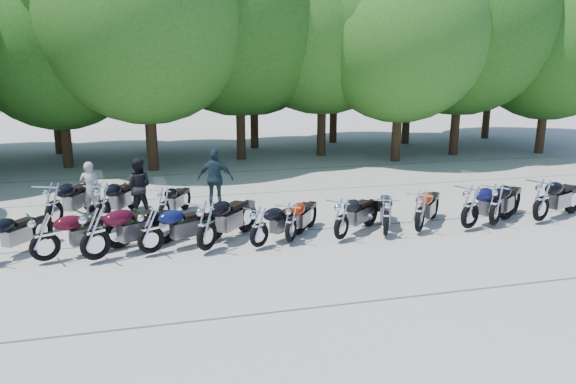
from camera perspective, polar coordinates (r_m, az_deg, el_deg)
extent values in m
plane|color=gray|center=(12.48, 1.66, -6.49)|extent=(90.00, 90.00, 0.00)
cylinder|color=#3A2614|center=(24.62, -23.52, 6.33)|extent=(0.44, 0.44, 3.31)
sphere|color=#286319|center=(24.50, -24.35, 14.85)|extent=(7.31, 7.31, 7.31)
cylinder|color=#3A2614|center=(22.65, -14.97, 7.26)|extent=(0.44, 0.44, 3.93)
sphere|color=#357721|center=(22.63, -15.68, 18.29)|extent=(8.70, 8.70, 8.70)
cylinder|color=#3A2614|center=(24.76, -5.30, 8.39)|extent=(0.44, 0.44, 4.13)
sphere|color=#286319|center=(24.77, -5.54, 18.99)|extent=(9.13, 9.13, 9.13)
cylinder|color=#3A2614|center=(25.79, 3.75, 8.58)|extent=(0.44, 0.44, 4.09)
sphere|color=#357721|center=(25.80, 3.92, 18.66)|extent=(9.04, 9.04, 9.04)
cylinder|color=#3A2614|center=(24.69, 12.02, 7.54)|extent=(0.44, 0.44, 3.62)
sphere|color=#357721|center=(24.61, 12.50, 16.85)|extent=(8.00, 8.00, 8.00)
cylinder|color=#3A2614|center=(27.27, 18.15, 8.09)|extent=(0.44, 0.44, 3.98)
sphere|color=#286319|center=(27.26, 18.86, 17.34)|extent=(8.79, 8.79, 8.79)
cylinder|color=#3A2614|center=(29.55, 26.41, 7.18)|extent=(0.44, 0.44, 3.41)
sphere|color=#286319|center=(29.46, 27.21, 14.47)|extent=(7.53, 7.53, 7.53)
cylinder|color=#3A2614|center=(28.83, -24.29, 7.38)|extent=(0.44, 0.44, 3.52)
sphere|color=#357721|center=(28.75, -25.06, 15.11)|extent=(7.78, 7.78, 7.78)
cylinder|color=#3A2614|center=(27.84, -15.20, 7.81)|extent=(0.44, 0.44, 3.42)
sphere|color=#286319|center=(27.75, -15.71, 15.62)|extent=(7.56, 7.56, 7.56)
cylinder|color=#3A2614|center=(28.31, -3.77, 8.49)|extent=(0.44, 0.44, 3.56)
sphere|color=#286319|center=(28.23, -3.90, 16.49)|extent=(7.88, 7.88, 7.88)
cylinder|color=#3A2614|center=(30.50, 5.07, 9.01)|extent=(0.44, 0.44, 3.76)
sphere|color=#286319|center=(30.45, 5.24, 16.84)|extent=(8.31, 8.31, 8.31)
cylinder|color=#3A2614|center=(30.78, 13.04, 8.64)|extent=(0.44, 0.44, 3.63)
sphere|color=#357721|center=(30.72, 13.46, 16.12)|extent=(8.02, 8.02, 8.02)
cylinder|color=#3A2614|center=(34.60, 21.30, 9.20)|extent=(0.44, 0.44, 4.37)
sphere|color=#286319|center=(34.64, 22.02, 17.19)|extent=(9.67, 9.67, 9.67)
imported|color=#9F9FA2|center=(16.22, -21.10, 0.33)|extent=(0.67, 0.52, 1.64)
imported|color=black|center=(15.89, -16.32, 0.59)|extent=(0.95, 0.80, 1.72)
imported|color=#1A2E36|center=(16.08, -8.06, 1.47)|extent=(1.20, 0.78, 1.89)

